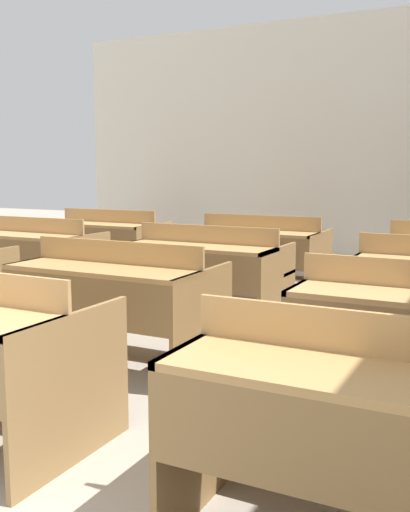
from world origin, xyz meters
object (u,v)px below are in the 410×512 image
(bench_third_left, at_px, (31,254))
(bench_back_left, at_px, (108,241))
(bench_second_center, at_px, (116,296))
(bench_back_center, at_px, (259,251))
(bench_third_center, at_px, (205,269))
(bench_front_right, at_px, (371,423))

(bench_third_left, xyz_separation_m, bench_back_left, (-0.01, 1.31, 0.00))
(bench_second_center, height_order, bench_back_left, same)
(bench_back_center, bearing_deg, bench_second_center, -90.10)
(bench_second_center, xyz_separation_m, bench_back_left, (-1.95, 2.59, 0.00))
(bench_second_center, relative_size, bench_third_center, 1.00)
(bench_third_left, relative_size, bench_back_left, 1.00)
(bench_second_center, height_order, bench_third_left, same)
(bench_front_right, relative_size, bench_back_left, 1.00)
(bench_third_center, relative_size, bench_back_left, 1.00)
(bench_third_center, xyz_separation_m, bench_back_left, (-1.99, 1.31, 0.00))
(bench_front_right, bearing_deg, bench_third_left, 146.76)
(bench_second_center, height_order, bench_third_center, same)
(bench_third_left, relative_size, bench_third_center, 1.00)
(bench_third_left, xyz_separation_m, bench_third_center, (1.98, -0.00, 0.00))
(bench_third_left, distance_m, bench_back_left, 1.31)
(bench_front_right, bearing_deg, bench_back_left, 135.34)
(bench_second_center, bearing_deg, bench_back_center, 89.90)
(bench_back_center, bearing_deg, bench_third_center, -88.83)
(bench_front_right, xyz_separation_m, bench_third_center, (-1.93, 2.56, 0.00))
(bench_front_right, xyz_separation_m, bench_third_left, (-3.91, 2.56, 0.00))
(bench_third_center, height_order, bench_back_center, same)
(bench_front_right, height_order, bench_third_left, same)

